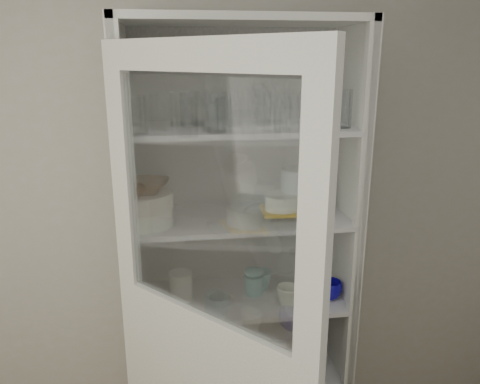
# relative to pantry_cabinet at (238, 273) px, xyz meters

# --- Properties ---
(wall_back) EXTENTS (3.60, 0.02, 2.60)m
(wall_back) POSITION_rel_pantry_cabinet_xyz_m (-0.20, 0.16, 0.36)
(wall_back) COLOR #A9A490
(wall_back) RESTS_ON ground
(pantry_cabinet) EXTENTS (1.00, 0.45, 2.10)m
(pantry_cabinet) POSITION_rel_pantry_cabinet_xyz_m (0.00, 0.00, 0.00)
(pantry_cabinet) COLOR #B8BBA6
(pantry_cabinet) RESTS_ON floor
(cupboard_door) EXTENTS (0.64, 0.69, 2.00)m
(cupboard_door) POSITION_rel_pantry_cabinet_xyz_m (-0.19, -0.62, -0.07)
(cupboard_door) COLOR #B8BBA6
(cupboard_door) RESTS_ON floor
(tumbler_0) EXTENTS (0.09, 0.09, 0.14)m
(tumbler_0) POSITION_rel_pantry_cabinet_xyz_m (-0.41, -0.23, 0.79)
(tumbler_0) COLOR silver
(tumbler_0) RESTS_ON shelf_glass
(tumbler_1) EXTENTS (0.08, 0.08, 0.14)m
(tumbler_1) POSITION_rel_pantry_cabinet_xyz_m (-0.12, -0.22, 0.79)
(tumbler_1) COLOR silver
(tumbler_1) RESTS_ON shelf_glass
(tumbler_2) EXTENTS (0.08, 0.08, 0.15)m
(tumbler_2) POSITION_rel_pantry_cabinet_xyz_m (-0.12, -0.22, 0.80)
(tumbler_2) COLOR silver
(tumbler_2) RESTS_ON shelf_glass
(tumbler_3) EXTENTS (0.08, 0.08, 0.13)m
(tumbler_3) POSITION_rel_pantry_cabinet_xyz_m (-0.13, -0.20, 0.79)
(tumbler_3) COLOR silver
(tumbler_3) RESTS_ON shelf_glass
(tumbler_4) EXTENTS (0.07, 0.07, 0.14)m
(tumbler_4) POSITION_rel_pantry_cabinet_xyz_m (0.26, -0.19, 0.79)
(tumbler_4) COLOR silver
(tumbler_4) RESTS_ON shelf_glass
(tumbler_5) EXTENTS (0.09, 0.09, 0.14)m
(tumbler_5) POSITION_rel_pantry_cabinet_xyz_m (0.15, -0.23, 0.79)
(tumbler_5) COLOR silver
(tumbler_5) RESTS_ON shelf_glass
(tumbler_6) EXTENTS (0.10, 0.10, 0.15)m
(tumbler_6) POSITION_rel_pantry_cabinet_xyz_m (0.41, -0.17, 0.80)
(tumbler_6) COLOR silver
(tumbler_6) RESTS_ON shelf_glass
(tumbler_7) EXTENTS (0.08, 0.08, 0.14)m
(tumbler_7) POSITION_rel_pantry_cabinet_xyz_m (-0.26, -0.04, 0.79)
(tumbler_7) COLOR silver
(tumbler_7) RESTS_ON shelf_glass
(tumbler_8) EXTENTS (0.09, 0.09, 0.15)m
(tumbler_8) POSITION_rel_pantry_cabinet_xyz_m (-0.17, -0.04, 0.80)
(tumbler_8) COLOR silver
(tumbler_8) RESTS_ON shelf_glass
(tumbler_9) EXTENTS (0.10, 0.10, 0.15)m
(tumbler_9) POSITION_rel_pantry_cabinet_xyz_m (-0.21, -0.08, 0.79)
(tumbler_9) COLOR silver
(tumbler_9) RESTS_ON shelf_glass
(tumbler_10) EXTENTS (0.07, 0.07, 0.14)m
(tumbler_10) POSITION_rel_pantry_cabinet_xyz_m (-0.03, -0.08, 0.79)
(tumbler_10) COLOR silver
(tumbler_10) RESTS_ON shelf_glass
(tumbler_11) EXTENTS (0.08, 0.08, 0.14)m
(tumbler_11) POSITION_rel_pantry_cabinet_xyz_m (0.10, -0.07, 0.79)
(tumbler_11) COLOR silver
(tumbler_11) RESTS_ON shelf_glass
(goblet_0) EXTENTS (0.07, 0.07, 0.15)m
(goblet_0) POSITION_rel_pantry_cabinet_xyz_m (-0.16, 0.02, 0.80)
(goblet_0) COLOR silver
(goblet_0) RESTS_ON shelf_glass
(goblet_1) EXTENTS (0.07, 0.07, 0.15)m
(goblet_1) POSITION_rel_pantry_cabinet_xyz_m (-0.19, 0.03, 0.80)
(goblet_1) COLOR silver
(goblet_1) RESTS_ON shelf_glass
(goblet_2) EXTENTS (0.08, 0.08, 0.18)m
(goblet_2) POSITION_rel_pantry_cabinet_xyz_m (0.11, 0.05, 0.81)
(goblet_2) COLOR silver
(goblet_2) RESTS_ON shelf_glass
(goblet_3) EXTENTS (0.07, 0.07, 0.15)m
(goblet_3) POSITION_rel_pantry_cabinet_xyz_m (0.24, 0.02, 0.80)
(goblet_3) COLOR silver
(goblet_3) RESTS_ON shelf_glass
(plate_stack_front) EXTENTS (0.23, 0.23, 0.07)m
(plate_stack_front) POSITION_rel_pantry_cabinet_xyz_m (-0.41, -0.14, 0.36)
(plate_stack_front) COLOR white
(plate_stack_front) RESTS_ON shelf_plates
(plate_stack_back) EXTENTS (0.19, 0.19, 0.10)m
(plate_stack_back) POSITION_rel_pantry_cabinet_xyz_m (-0.41, 0.04, 0.37)
(plate_stack_back) COLOR white
(plate_stack_back) RESTS_ON shelf_plates
(cream_bowl) EXTENTS (0.26, 0.26, 0.07)m
(cream_bowl) POSITION_rel_pantry_cabinet_xyz_m (-0.41, -0.14, 0.43)
(cream_bowl) COLOR beige
(cream_bowl) RESTS_ON plate_stack_front
(terracotta_bowl) EXTENTS (0.25, 0.25, 0.05)m
(terracotta_bowl) POSITION_rel_pantry_cabinet_xyz_m (-0.41, -0.14, 0.49)
(terracotta_bowl) COLOR #522C0F
(terracotta_bowl) RESTS_ON cream_bowl
(glass_platter) EXTENTS (0.39, 0.39, 0.02)m
(glass_platter) POSITION_rel_pantry_cabinet_xyz_m (0.18, -0.10, 0.33)
(glass_platter) COLOR silver
(glass_platter) RESTS_ON shelf_plates
(yellow_trivet) EXTENTS (0.19, 0.19, 0.01)m
(yellow_trivet) POSITION_rel_pantry_cabinet_xyz_m (0.18, -0.10, 0.35)
(yellow_trivet) COLOR #F5A60E
(yellow_trivet) RESTS_ON glass_platter
(white_ramekin) EXTENTS (0.20, 0.20, 0.07)m
(white_ramekin) POSITION_rel_pantry_cabinet_xyz_m (0.18, -0.10, 0.39)
(white_ramekin) COLOR white
(white_ramekin) RESTS_ON yellow_trivet
(grey_bowl_stack) EXTENTS (0.14, 0.14, 0.20)m
(grey_bowl_stack) POSITION_rel_pantry_cabinet_xyz_m (0.26, -0.05, 0.42)
(grey_bowl_stack) COLOR #B2C9C5
(grey_bowl_stack) RESTS_ON shelf_plates
(mug_blue) EXTENTS (0.12, 0.12, 0.09)m
(mug_blue) POSITION_rel_pantry_cabinet_xyz_m (0.41, -0.15, -0.04)
(mug_blue) COLOR #091090
(mug_blue) RESTS_ON shelf_mugs
(mug_teal) EXTENTS (0.12, 0.12, 0.09)m
(mug_teal) POSITION_rel_pantry_cabinet_xyz_m (0.11, -0.02, -0.03)
(mug_teal) COLOR #1E7E70
(mug_teal) RESTS_ON shelf_mugs
(mug_white) EXTENTS (0.12, 0.12, 0.10)m
(mug_white) POSITION_rel_pantry_cabinet_xyz_m (0.20, -0.19, -0.03)
(mug_white) COLOR white
(mug_white) RESTS_ON shelf_mugs
(teal_jar) EXTENTS (0.09, 0.09, 0.11)m
(teal_jar) POSITION_rel_pantry_cabinet_xyz_m (0.07, -0.06, -0.02)
(teal_jar) COLOR #1E7E70
(teal_jar) RESTS_ON shelf_mugs
(measuring_cups) EXTENTS (0.09, 0.09, 0.04)m
(measuring_cups) POSITION_rel_pantry_cabinet_xyz_m (-0.11, -0.13, -0.06)
(measuring_cups) COLOR silver
(measuring_cups) RESTS_ON shelf_mugs
(white_canister) EXTENTS (0.13, 0.13, 0.13)m
(white_canister) POSITION_rel_pantry_cabinet_xyz_m (-0.27, -0.06, -0.01)
(white_canister) COLOR white
(white_canister) RESTS_ON shelf_mugs
(cream_dish) EXTENTS (0.27, 0.27, 0.07)m
(cream_dish) POSITION_rel_pantry_cabinet_xyz_m (-0.19, -0.10, -0.45)
(cream_dish) COLOR beige
(cream_dish) RESTS_ON shelf_bot
(tin_box) EXTENTS (0.25, 0.20, 0.06)m
(tin_box) POSITION_rel_pantry_cabinet_xyz_m (0.20, -0.10, -0.45)
(tin_box) COLOR #969697
(tin_box) RESTS_ON shelf_bot
(tumbler_12) EXTENTS (0.06, 0.06, 0.13)m
(tumbler_12) POSITION_rel_pantry_cabinet_xyz_m (0.17, -0.14, 0.79)
(tumbler_12) COLOR silver
(tumbler_12) RESTS_ON shelf_glass
(tumbler_13) EXTENTS (0.07, 0.07, 0.14)m
(tumbler_13) POSITION_rel_pantry_cabinet_xyz_m (0.26, -0.17, 0.79)
(tumbler_13) COLOR silver
(tumbler_13) RESTS_ON shelf_glass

